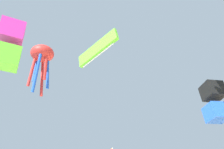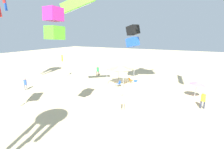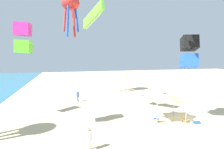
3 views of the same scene
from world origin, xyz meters
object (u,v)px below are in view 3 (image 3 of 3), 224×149
at_px(person_beachcomber, 89,137).
at_px(kite_box_magenta, 23,38).
at_px(kite_octopus_red, 70,5).
at_px(cooler_box, 196,122).
at_px(person_watching_sky, 164,97).
at_px(person_kite_handler, 78,95).
at_px(banner_flag, 127,83).
at_px(folding_chair_left_of_tent, 157,118).
at_px(kite_parafoil_lime, 93,16).
at_px(canopy_tent, 166,97).
at_px(folding_chair_right_of_tent, 184,118).
at_px(kite_box_black, 189,52).

bearing_deg(person_beachcomber, kite_box_magenta, -128.49).
bearing_deg(kite_octopus_red, cooler_box, 11.61).
xyz_separation_m(person_watching_sky, kite_box_magenta, (-6.56, 16.56, 7.17)).
bearing_deg(person_watching_sky, person_kite_handler, 31.48).
bearing_deg(banner_flag, kite_box_magenta, 131.16).
relative_size(person_watching_sky, kite_box_magenta, 0.73).
bearing_deg(kite_octopus_red, folding_chair_left_of_tent, 3.70).
distance_m(folding_chair_left_of_tent, kite_parafoil_lime, 12.13).
xyz_separation_m(canopy_tent, folding_chair_left_of_tent, (-0.26, 1.12, -2.04)).
height_order(kite_box_magenta, kite_octopus_red, kite_octopus_red).
bearing_deg(folding_chair_right_of_tent, banner_flag, 48.65).
relative_size(person_watching_sky, person_beachcomber, 1.03).
relative_size(cooler_box, person_watching_sky, 0.40).
relative_size(person_watching_sky, kite_octopus_red, 0.29).
bearing_deg(person_kite_handler, banner_flag, -110.13).
bearing_deg(folding_chair_right_of_tent, kite_box_black, -117.32).
bearing_deg(cooler_box, folding_chair_right_of_tent, 68.93).
height_order(cooler_box, person_beachcomber, person_beachcomber).
xyz_separation_m(person_watching_sky, kite_box_black, (-7.28, 1.76, 6.07)).
xyz_separation_m(cooler_box, person_beachcomber, (-2.67, 11.10, 0.82)).
bearing_deg(cooler_box, kite_parafoil_lime, 71.53).
bearing_deg(kite_octopus_red, kite_parafoil_lime, -18.02).
distance_m(canopy_tent, kite_octopus_red, 19.83).
relative_size(folding_chair_right_of_tent, folding_chair_left_of_tent, 1.00).
xyz_separation_m(person_kite_handler, kite_parafoil_lime, (-8.43, -1.16, 9.76)).
bearing_deg(person_watching_sky, folding_chair_left_of_tent, 106.28).
xyz_separation_m(cooler_box, kite_box_black, (0.24, 1.03, 6.91)).
distance_m(kite_octopus_red, kite_parafoil_lime, 11.91).
distance_m(person_watching_sky, person_beachcomber, 15.61).
height_order(kite_box_magenta, kite_box_black, kite_box_magenta).
bearing_deg(kite_parafoil_lime, banner_flag, -58.69).
xyz_separation_m(cooler_box, kite_box_magenta, (0.95, 15.83, 8.01)).
relative_size(folding_chair_right_of_tent, kite_octopus_red, 0.13).
relative_size(canopy_tent, folding_chair_right_of_tent, 4.18).
xyz_separation_m(folding_chair_right_of_tent, kite_octopus_red, (14.05, 10.54, 13.91)).
relative_size(banner_flag, person_kite_handler, 2.48).
bearing_deg(folding_chair_left_of_tent, canopy_tent, 132.63).
xyz_separation_m(folding_chair_left_of_tent, person_kite_handler, (10.54, 7.31, 0.48)).
xyz_separation_m(banner_flag, person_watching_sky, (-4.38, -4.05, -1.38)).
distance_m(folding_chair_right_of_tent, folding_chair_left_of_tent, 2.68).
bearing_deg(folding_chair_right_of_tent, person_kite_handler, 78.98).
xyz_separation_m(kite_box_magenta, kite_octopus_red, (13.52, -4.17, 6.17)).
bearing_deg(person_watching_sky, cooler_box, 135.66).
bearing_deg(kite_box_magenta, banner_flag, -43.77).
distance_m(person_watching_sky, kite_parafoil_lime, 14.94).
distance_m(folding_chair_left_of_tent, kite_box_black, 7.21).
bearing_deg(kite_octopus_red, banner_flag, 45.55).
distance_m(cooler_box, person_kite_handler, 16.09).
height_order(person_kite_handler, kite_box_magenta, kite_box_magenta).
xyz_separation_m(folding_chair_right_of_tent, folding_chair_left_of_tent, (0.75, 2.57, 0.00)).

